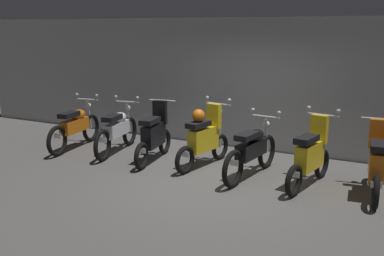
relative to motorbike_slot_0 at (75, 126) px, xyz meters
The scene contains 9 objects.
ground_plane 3.70m from the motorbike_slot_0, 10.64° to the right, with size 80.00×80.00×0.00m, color #565451.
back_wall 4.16m from the motorbike_slot_0, 27.24° to the left, with size 16.00×0.30×2.83m, color #9EA0A3.
motorbike_slot_0 is the anchor object (origin of this frame).
motorbike_slot_1 1.04m from the motorbike_slot_0, ahead, with size 0.61×1.93×1.15m.
motorbike_slot_2 2.06m from the motorbike_slot_0, ahead, with size 0.56×1.68×1.18m.
motorbike_slot_3 3.10m from the motorbike_slot_0, ahead, with size 0.58×1.67×1.29m.
motorbike_slot_4 4.12m from the motorbike_slot_0, ahead, with size 0.59×1.95×1.15m.
motorbike_slot_5 5.15m from the motorbike_slot_0, ahead, with size 0.58×1.67×1.29m.
motorbike_slot_6 6.17m from the motorbike_slot_0, ahead, with size 0.56×1.68×1.18m.
Camera 1 is at (3.01, -6.66, 2.62)m, focal length 41.59 mm.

